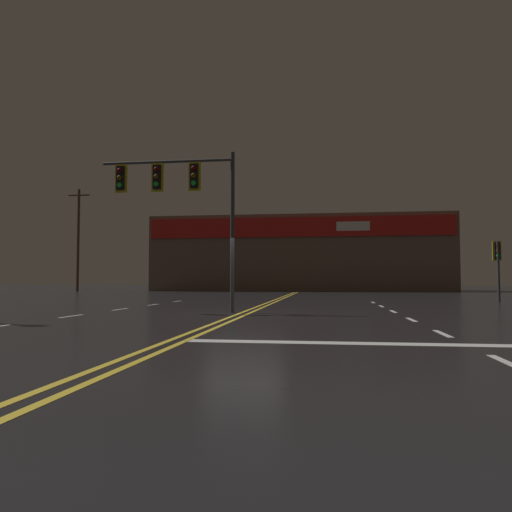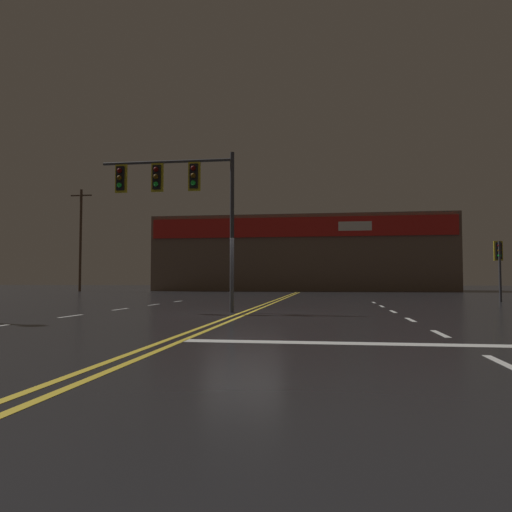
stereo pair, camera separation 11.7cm
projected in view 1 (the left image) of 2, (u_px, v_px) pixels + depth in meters
The scene contains 6 objects.
ground_plane at pixel (244, 314), 15.96m from camera, with size 200.00×200.00×0.00m, color black.
road_markings at pixel (267, 317), 14.50m from camera, with size 14.60×60.00×0.01m.
traffic_signal_median at pixel (175, 188), 17.10m from camera, with size 4.68×0.36×5.41m.
traffic_signal_corner_northeast at pixel (497, 257), 25.11m from camera, with size 0.42×0.36×3.06m.
building_backdrop at pixel (300, 255), 54.19m from camera, with size 30.70×10.23×7.73m.
utility_pole_row at pixel (323, 228), 46.48m from camera, with size 46.25×0.26×12.66m.
Camera 1 is at (2.58, -15.83, 1.06)m, focal length 35.00 mm.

